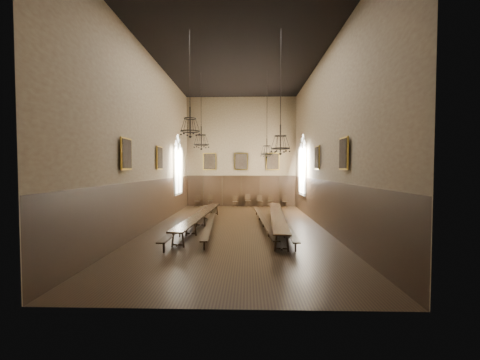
{
  "coord_description": "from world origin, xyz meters",
  "views": [
    {
      "loc": [
        0.56,
        -15.33,
        3.09
      ],
      "look_at": [
        0.11,
        1.5,
        2.45
      ],
      "focal_mm": 22.0,
      "sensor_mm": 36.0,
      "label": 1
    }
  ],
  "objects_px": {
    "bench_right_inner": "(263,222)",
    "chair_3": "(235,203)",
    "chair_4": "(248,203)",
    "chandelier_back_left": "(201,140)",
    "bench_left_inner": "(211,222)",
    "chair_1": "(211,203)",
    "chandelier_back_right": "(267,148)",
    "chandelier_front_left": "(190,124)",
    "chandelier_front_right": "(280,140)",
    "chair_6": "(270,203)",
    "table_right": "(277,221)",
    "bench_right_outer": "(284,223)",
    "chair_5": "(260,203)",
    "chair_0": "(197,203)",
    "table_left": "(201,220)",
    "bench_left_outer": "(191,221)",
    "chair_7": "(285,204)"
  },
  "relations": [
    {
      "from": "bench_right_inner",
      "to": "chair_3",
      "type": "height_order",
      "value": "chair_3"
    },
    {
      "from": "chair_4",
      "to": "chandelier_back_left",
      "type": "relative_size",
      "value": 0.22
    },
    {
      "from": "bench_left_inner",
      "to": "chair_3",
      "type": "bearing_deg",
      "value": 83.75
    },
    {
      "from": "chair_1",
      "to": "chandelier_back_right",
      "type": "xyz_separation_m",
      "value": [
        4.22,
        -5.97,
        4.1
      ]
    },
    {
      "from": "chandelier_front_left",
      "to": "chandelier_front_right",
      "type": "bearing_deg",
      "value": -0.25
    },
    {
      "from": "chair_6",
      "to": "chandelier_front_left",
      "type": "relative_size",
      "value": 0.21
    },
    {
      "from": "bench_left_inner",
      "to": "chandelier_front_right",
      "type": "height_order",
      "value": "chandelier_front_right"
    },
    {
      "from": "table_right",
      "to": "chair_1",
      "type": "relative_size",
      "value": 10.13
    },
    {
      "from": "bench_right_outer",
      "to": "chair_6",
      "type": "xyz_separation_m",
      "value": [
        -0.08,
        8.57,
        0.01
      ]
    },
    {
      "from": "chair_5",
      "to": "chandelier_back_left",
      "type": "xyz_separation_m",
      "value": [
        -3.86,
        -5.78,
        4.56
      ]
    },
    {
      "from": "chair_0",
      "to": "table_left",
      "type": "bearing_deg",
      "value": -74.91
    },
    {
      "from": "chair_1",
      "to": "chair_6",
      "type": "height_order",
      "value": "chair_1"
    },
    {
      "from": "chandelier_back_left",
      "to": "table_left",
      "type": "bearing_deg",
      "value": -82.0
    },
    {
      "from": "bench_left_outer",
      "to": "chair_4",
      "type": "distance_m",
      "value": 8.82
    },
    {
      "from": "bench_right_inner",
      "to": "chair_4",
      "type": "xyz_separation_m",
      "value": [
        -0.8,
        8.39,
        0.04
      ]
    },
    {
      "from": "table_left",
      "to": "chandelier_front_right",
      "type": "height_order",
      "value": "chandelier_front_right"
    },
    {
      "from": "table_right",
      "to": "chair_5",
      "type": "distance_m",
      "value": 8.64
    },
    {
      "from": "bench_right_outer",
      "to": "chandelier_back_right",
      "type": "bearing_deg",
      "value": 106.28
    },
    {
      "from": "chair_0",
      "to": "chandelier_front_right",
      "type": "relative_size",
      "value": 0.18
    },
    {
      "from": "chair_3",
      "to": "chair_6",
      "type": "relative_size",
      "value": 0.92
    },
    {
      "from": "chair_3",
      "to": "chandelier_front_left",
      "type": "relative_size",
      "value": 0.2
    },
    {
      "from": "table_right",
      "to": "chair_6",
      "type": "distance_m",
      "value": 8.69
    },
    {
      "from": "chandelier_back_left",
      "to": "chandelier_front_right",
      "type": "distance_m",
      "value": 6.94
    },
    {
      "from": "chandelier_back_right",
      "to": "chandelier_front_right",
      "type": "xyz_separation_m",
      "value": [
        0.23,
        -5.32,
        -0.07
      ]
    },
    {
      "from": "bench_left_outer",
      "to": "chair_1",
      "type": "bearing_deg",
      "value": 90.06
    },
    {
      "from": "table_right",
      "to": "chair_5",
      "type": "xyz_separation_m",
      "value": [
        -0.54,
        8.63,
        -0.09
      ]
    },
    {
      "from": "table_left",
      "to": "bench_left_inner",
      "type": "height_order",
      "value": "table_left"
    },
    {
      "from": "bench_left_outer",
      "to": "chair_6",
      "type": "relative_size",
      "value": 11.37
    },
    {
      "from": "chair_7",
      "to": "chandelier_front_left",
      "type": "height_order",
      "value": "chandelier_front_left"
    },
    {
      "from": "bench_left_inner",
      "to": "chair_0",
      "type": "bearing_deg",
      "value": 104.64
    },
    {
      "from": "chair_5",
      "to": "chandelier_back_left",
      "type": "relative_size",
      "value": 0.21
    },
    {
      "from": "bench_right_inner",
      "to": "chair_6",
      "type": "relative_size",
      "value": 9.79
    },
    {
      "from": "chair_4",
      "to": "chandelier_back_left",
      "type": "bearing_deg",
      "value": -129.27
    },
    {
      "from": "chair_0",
      "to": "chair_4",
      "type": "bearing_deg",
      "value": 3.46
    },
    {
      "from": "bench_right_inner",
      "to": "chandelier_front_left",
      "type": "xyz_separation_m",
      "value": [
        -3.3,
        -2.82,
        4.74
      ]
    },
    {
      "from": "table_left",
      "to": "table_right",
      "type": "xyz_separation_m",
      "value": [
        4.03,
        -0.23,
        0.02
      ]
    },
    {
      "from": "table_left",
      "to": "chair_4",
      "type": "height_order",
      "value": "chair_4"
    },
    {
      "from": "bench_left_inner",
      "to": "chair_6",
      "type": "height_order",
      "value": "chair_6"
    },
    {
      "from": "chair_1",
      "to": "chair_7",
      "type": "bearing_deg",
      "value": -10.37
    },
    {
      "from": "bench_left_outer",
      "to": "chair_5",
      "type": "height_order",
      "value": "chair_5"
    },
    {
      "from": "table_right",
      "to": "chair_4",
      "type": "bearing_deg",
      "value": 99.94
    },
    {
      "from": "bench_left_outer",
      "to": "chair_5",
      "type": "distance_m",
      "value": 9.21
    },
    {
      "from": "chair_4",
      "to": "chair_6",
      "type": "height_order",
      "value": "chair_4"
    },
    {
      "from": "bench_left_outer",
      "to": "chair_7",
      "type": "bearing_deg",
      "value": 53.75
    },
    {
      "from": "chair_7",
      "to": "chandelier_front_right",
      "type": "relative_size",
      "value": 0.17
    },
    {
      "from": "chair_0",
      "to": "chair_3",
      "type": "xyz_separation_m",
      "value": [
        3.12,
        0.04,
        -0.01
      ]
    },
    {
      "from": "chair_7",
      "to": "chandelier_front_left",
      "type": "xyz_separation_m",
      "value": [
        -5.47,
        -11.18,
        4.73
      ]
    },
    {
      "from": "table_right",
      "to": "chandelier_front_right",
      "type": "relative_size",
      "value": 1.86
    },
    {
      "from": "bench_left_outer",
      "to": "chair_4",
      "type": "height_order",
      "value": "chair_4"
    },
    {
      "from": "chair_4",
      "to": "chandelier_back_right",
      "type": "height_order",
      "value": "chandelier_back_right"
    }
  ]
}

